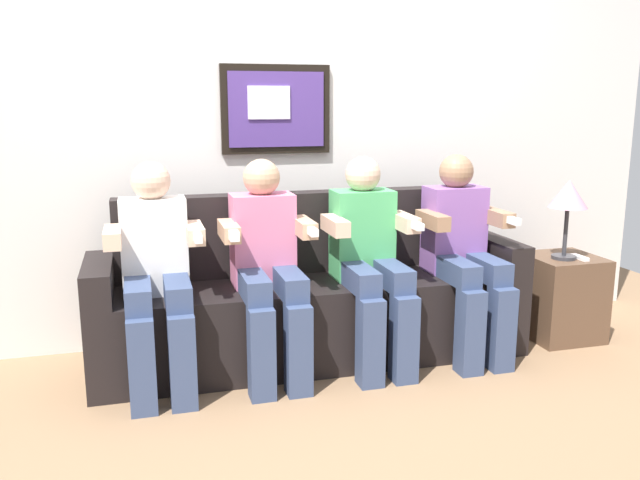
{
  "coord_description": "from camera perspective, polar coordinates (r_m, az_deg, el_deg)",
  "views": [
    {
      "loc": [
        -0.89,
        -3.01,
        1.4
      ],
      "look_at": [
        0.0,
        0.15,
        0.7
      ],
      "focal_mm": 36.83,
      "sensor_mm": 36.0,
      "label": 1
    }
  ],
  "objects": [
    {
      "name": "table_lamp",
      "position": [
        4.0,
        20.77,
        3.47
      ],
      "size": [
        0.22,
        0.22,
        0.46
      ],
      "color": "#333338",
      "rests_on": "side_table_right"
    },
    {
      "name": "back_wall_assembly",
      "position": [
        3.88,
        -2.53,
        10.56
      ],
      "size": [
        4.74,
        0.1,
        2.6
      ],
      "color": "silver",
      "rests_on": "ground_plane"
    },
    {
      "name": "person_right_center",
      "position": [
        3.47,
        4.33,
        -1.24
      ],
      "size": [
        0.46,
        0.56,
        1.11
      ],
      "color": "#4CB266",
      "rests_on": "ground_plane"
    },
    {
      "name": "side_table_right",
      "position": [
        4.19,
        20.23,
        -4.67
      ],
      "size": [
        0.4,
        0.4,
        0.5
      ],
      "color": "brown",
      "rests_on": "ground_plane"
    },
    {
      "name": "spare_remote_on_table",
      "position": [
        4.08,
        21.64,
        -1.42
      ],
      "size": [
        0.04,
        0.13,
        0.02
      ],
      "primitive_type": "cube",
      "color": "white",
      "rests_on": "side_table_right"
    },
    {
      "name": "ground_plane",
      "position": [
        3.44,
        0.69,
        -12.0
      ],
      "size": [
        6.16,
        6.16,
        0.0
      ],
      "primitive_type": "plane",
      "color": "#8C6B4C"
    },
    {
      "name": "person_left_center",
      "position": [
        3.32,
        -4.59,
        -1.82
      ],
      "size": [
        0.46,
        0.56,
        1.11
      ],
      "color": "pink",
      "rests_on": "ground_plane"
    },
    {
      "name": "couch",
      "position": [
        3.62,
        -0.76,
        -5.45
      ],
      "size": [
        2.34,
        0.58,
        0.9
      ],
      "color": "black",
      "rests_on": "ground_plane"
    },
    {
      "name": "person_rightmost",
      "position": [
        3.69,
        12.36,
        -0.69
      ],
      "size": [
        0.46,
        0.56,
        1.11
      ],
      "color": "#8C59A5",
      "rests_on": "ground_plane"
    },
    {
      "name": "person_leftmost",
      "position": [
        3.27,
        -14.06,
        -2.4
      ],
      "size": [
        0.46,
        0.56,
        1.11
      ],
      "color": "white",
      "rests_on": "ground_plane"
    }
  ]
}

